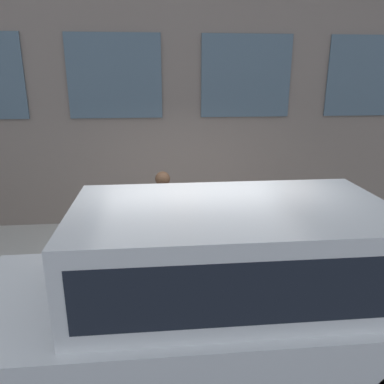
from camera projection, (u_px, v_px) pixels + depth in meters
name	position (u px, v px, depth m)	size (l,w,h in m)	color
ground_plane	(196.00, 298.00, 5.21)	(80.00, 80.00, 0.00)	#47474C
sidewalk	(188.00, 251.00, 6.45)	(2.64, 60.00, 0.14)	#B2ADA3
fire_hydrant	(222.00, 246.00, 5.52)	(0.38, 0.48, 0.81)	red
person	(163.00, 207.00, 5.84)	(0.35, 0.23, 1.43)	#998466
parked_truck_white_near	(224.00, 281.00, 3.66)	(1.82, 4.77, 1.83)	black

